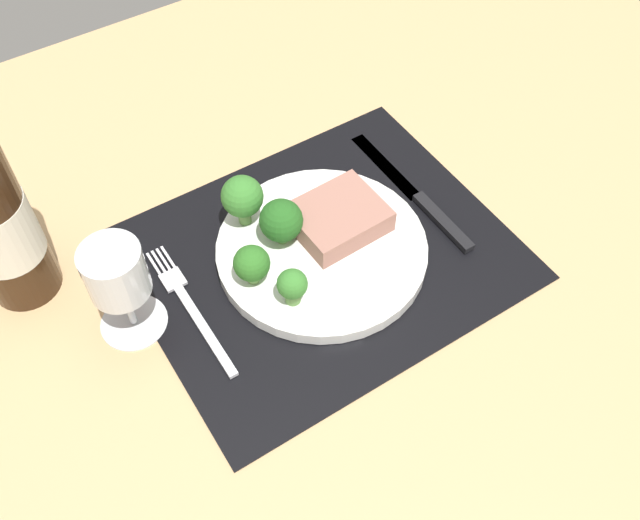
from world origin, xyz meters
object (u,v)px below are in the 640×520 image
Objects in this scene: knife at (420,199)px; wine_glass at (117,278)px; fork at (191,307)px; steak at (338,218)px; plate at (322,250)px.

wine_glass is at bearing 172.78° from knife.
fork is 1.57× the size of wine_glass.
knife is at bearing -4.55° from steak.
steak reaches higher than plate.
steak is 25.58cm from wine_glass.
fork is 9.87cm from wine_glass.
steak is 0.44× the size of knife.
plate reaches higher than fork.
fork is 30.59cm from knife.
fork is at bearing 175.39° from knife.
fork is at bearing -17.40° from wine_glass.
knife is (11.41, -0.91, -2.74)cm from steak.
plate is 1.97× the size of wine_glass.
knife is 37.34cm from wine_glass.
knife is at bearing 2.09° from plate.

